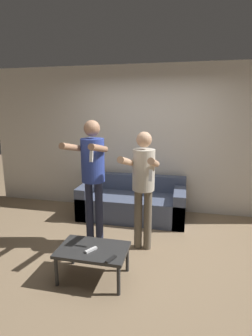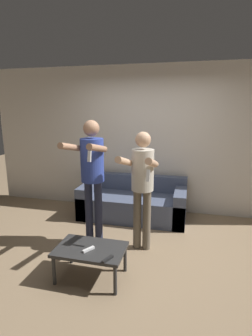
{
  "view_description": "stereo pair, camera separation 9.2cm",
  "coord_description": "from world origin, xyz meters",
  "px_view_note": "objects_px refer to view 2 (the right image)",
  "views": [
    {
      "loc": [
        0.62,
        -3.12,
        1.94
      ],
      "look_at": [
        -0.24,
        0.74,
        1.03
      ],
      "focal_mm": 28.0,
      "sensor_mm": 36.0,
      "label": 1
    },
    {
      "loc": [
        0.71,
        -3.1,
        1.94
      ],
      "look_at": [
        -0.24,
        0.74,
        1.03
      ],
      "focal_mm": 28.0,
      "sensor_mm": 36.0,
      "label": 2
    }
  ],
  "objects_px": {
    "coffee_table": "(90,251)",
    "remote_far": "(89,249)",
    "person_standing_right": "(142,179)",
    "person_standing_left": "(92,168)",
    "couch": "(133,203)",
    "remote_near": "(108,259)"
  },
  "relations": [
    {
      "from": "person_standing_left",
      "to": "remote_far",
      "type": "relative_size",
      "value": 12.18
    },
    {
      "from": "person_standing_right",
      "to": "remote_far",
      "type": "bearing_deg",
      "value": -118.76
    },
    {
      "from": "couch",
      "to": "person_standing_left",
      "type": "distance_m",
      "value": 1.43
    },
    {
      "from": "person_standing_left",
      "to": "remote_far",
      "type": "height_order",
      "value": "person_standing_left"
    },
    {
      "from": "person_standing_right",
      "to": "remote_near",
      "type": "distance_m",
      "value": 1.16
    },
    {
      "from": "person_standing_left",
      "to": "person_standing_right",
      "type": "relative_size",
      "value": 1.09
    },
    {
      "from": "remote_far",
      "to": "couch",
      "type": "bearing_deg",
      "value": 87.11
    },
    {
      "from": "remote_near",
      "to": "coffee_table",
      "type": "bearing_deg",
      "value": 145.13
    },
    {
      "from": "person_standing_left",
      "to": "remote_far",
      "type": "xyz_separation_m",
      "value": [
        0.26,
        -0.83,
        -0.73
      ]
    },
    {
      "from": "person_standing_right",
      "to": "couch",
      "type": "bearing_deg",
      "value": 108.08
    },
    {
      "from": "couch",
      "to": "person_standing_left",
      "type": "bearing_deg",
      "value": -108.21
    },
    {
      "from": "person_standing_right",
      "to": "coffee_table",
      "type": "xyz_separation_m",
      "value": [
        -0.45,
        -0.77,
        -0.68
      ]
    },
    {
      "from": "couch",
      "to": "remote_far",
      "type": "height_order",
      "value": "couch"
    },
    {
      "from": "couch",
      "to": "person_standing_left",
      "type": "xyz_separation_m",
      "value": [
        -0.35,
        -1.07,
        0.87
      ]
    },
    {
      "from": "person_standing_left",
      "to": "coffee_table",
      "type": "xyz_separation_m",
      "value": [
        0.26,
        -0.78,
        -0.79
      ]
    },
    {
      "from": "person_standing_left",
      "to": "person_standing_right",
      "type": "distance_m",
      "value": 0.72
    },
    {
      "from": "couch",
      "to": "remote_near",
      "type": "bearing_deg",
      "value": -85.2
    },
    {
      "from": "couch",
      "to": "remote_far",
      "type": "bearing_deg",
      "value": -92.89
    },
    {
      "from": "person_standing_right",
      "to": "remote_near",
      "type": "bearing_deg",
      "value": -100.89
    },
    {
      "from": "coffee_table",
      "to": "remote_far",
      "type": "distance_m",
      "value": 0.08
    },
    {
      "from": "person_standing_right",
      "to": "remote_near",
      "type": "height_order",
      "value": "person_standing_right"
    },
    {
      "from": "couch",
      "to": "remote_near",
      "type": "height_order",
      "value": "couch"
    }
  ]
}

